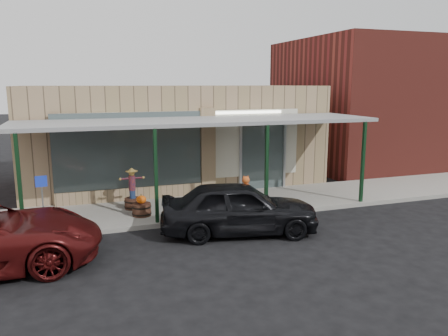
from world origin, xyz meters
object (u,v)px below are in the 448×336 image
object	(u,v)px
parked_sedan	(239,208)
barrel_scarecrow	(133,195)
barrel_pumpkin	(142,208)
handicap_sign	(42,195)

from	to	relation	value
parked_sedan	barrel_scarecrow	bearing A→B (deg)	53.06
barrel_pumpkin	barrel_scarecrow	bearing A→B (deg)	100.21
barrel_scarecrow	handicap_sign	world-z (taller)	handicap_sign
barrel_pumpkin	parked_sedan	world-z (taller)	parked_sedan
barrel_pumpkin	handicap_sign	distance (m)	2.97
barrel_pumpkin	handicap_sign	bearing A→B (deg)	-174.06
barrel_scarecrow	barrel_pumpkin	bearing A→B (deg)	-96.13
parked_sedan	barrel_pumpkin	bearing A→B (deg)	61.10
barrel_pumpkin	parked_sedan	distance (m)	3.32
barrel_pumpkin	parked_sedan	size ratio (longest dim) A/B	0.16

